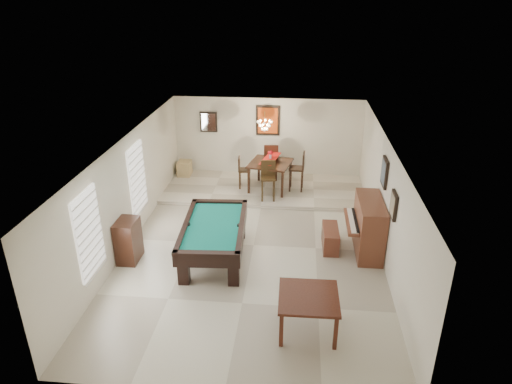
% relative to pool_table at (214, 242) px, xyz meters
% --- Properties ---
extents(ground_plane, '(6.00, 9.00, 0.02)m').
position_rel_pool_table_xyz_m(ground_plane, '(0.84, 0.64, -0.43)').
color(ground_plane, beige).
extents(wall_back, '(6.00, 0.04, 2.60)m').
position_rel_pool_table_xyz_m(wall_back, '(0.84, 5.14, 0.88)').
color(wall_back, silver).
rests_on(wall_back, ground_plane).
extents(wall_front, '(6.00, 0.04, 2.60)m').
position_rel_pool_table_xyz_m(wall_front, '(0.84, -3.86, 0.88)').
color(wall_front, silver).
rests_on(wall_front, ground_plane).
extents(wall_left, '(0.04, 9.00, 2.60)m').
position_rel_pool_table_xyz_m(wall_left, '(-2.16, 0.64, 0.88)').
color(wall_left, silver).
rests_on(wall_left, ground_plane).
extents(wall_right, '(0.04, 9.00, 2.60)m').
position_rel_pool_table_xyz_m(wall_right, '(3.84, 0.64, 0.88)').
color(wall_right, silver).
rests_on(wall_right, ground_plane).
extents(ceiling, '(6.00, 9.00, 0.04)m').
position_rel_pool_table_xyz_m(ceiling, '(0.84, 0.64, 2.18)').
color(ceiling, white).
rests_on(ceiling, wall_back).
extents(dining_step, '(6.00, 2.50, 0.12)m').
position_rel_pool_table_xyz_m(dining_step, '(0.84, 3.89, -0.36)').
color(dining_step, beige).
rests_on(dining_step, ground_plane).
extents(window_left_front, '(0.06, 1.00, 1.70)m').
position_rel_pool_table_xyz_m(window_left_front, '(-2.13, -1.56, 0.98)').
color(window_left_front, white).
rests_on(window_left_front, wall_left).
extents(window_left_rear, '(0.06, 1.00, 1.70)m').
position_rel_pool_table_xyz_m(window_left_rear, '(-2.13, 1.24, 0.98)').
color(window_left_rear, white).
rests_on(window_left_rear, wall_left).
extents(pool_table, '(1.51, 2.60, 0.84)m').
position_rel_pool_table_xyz_m(pool_table, '(0.00, 0.00, 0.00)').
color(pool_table, black).
rests_on(pool_table, ground_plane).
extents(square_table, '(1.08, 1.08, 0.74)m').
position_rel_pool_table_xyz_m(square_table, '(2.12, -2.23, -0.05)').
color(square_table, '#38170E').
rests_on(square_table, ground_plane).
extents(upright_piano, '(0.87, 1.54, 1.29)m').
position_rel_pool_table_xyz_m(upright_piano, '(3.39, 0.66, 0.22)').
color(upright_piano, brown).
rests_on(upright_piano, ground_plane).
extents(piano_bench, '(0.38, 0.93, 0.51)m').
position_rel_pool_table_xyz_m(piano_bench, '(2.67, 0.72, -0.16)').
color(piano_bench, '#5C2C1E').
rests_on(piano_bench, ground_plane).
extents(apothecary_chest, '(0.44, 0.66, 1.00)m').
position_rel_pool_table_xyz_m(apothecary_chest, '(-1.92, -0.26, 0.08)').
color(apothecary_chest, black).
rests_on(apothecary_chest, ground_plane).
extents(dining_table, '(1.39, 1.39, 0.97)m').
position_rel_pool_table_xyz_m(dining_table, '(1.01, 3.82, 0.18)').
color(dining_table, black).
rests_on(dining_table, dining_step).
extents(flower_vase, '(0.16, 0.16, 0.25)m').
position_rel_pool_table_xyz_m(flower_vase, '(1.01, 3.82, 0.79)').
color(flower_vase, red).
rests_on(flower_vase, dining_table).
extents(dining_chair_south, '(0.45, 0.45, 1.13)m').
position_rel_pool_table_xyz_m(dining_chair_south, '(1.01, 3.07, 0.26)').
color(dining_chair_south, black).
rests_on(dining_chair_south, dining_step).
extents(dining_chair_north, '(0.48, 0.48, 1.19)m').
position_rel_pool_table_xyz_m(dining_chair_north, '(0.98, 4.61, 0.30)').
color(dining_chair_north, black).
rests_on(dining_chair_north, dining_step).
extents(dining_chair_west, '(0.39, 0.39, 0.97)m').
position_rel_pool_table_xyz_m(dining_chair_west, '(0.24, 3.86, 0.18)').
color(dining_chair_west, black).
rests_on(dining_chair_west, dining_step).
extents(dining_chair_east, '(0.46, 0.46, 1.18)m').
position_rel_pool_table_xyz_m(dining_chair_east, '(1.80, 3.83, 0.29)').
color(dining_chair_east, black).
rests_on(dining_chair_east, dining_step).
extents(corner_bench, '(0.42, 0.52, 0.46)m').
position_rel_pool_table_xyz_m(corner_bench, '(-1.83, 4.67, -0.07)').
color(corner_bench, tan).
rests_on(corner_bench, dining_step).
extents(chandelier, '(0.44, 0.44, 0.60)m').
position_rel_pool_table_xyz_m(chandelier, '(0.84, 3.84, 1.78)').
color(chandelier, '#FFE5B2').
rests_on(chandelier, ceiling).
extents(back_painting, '(0.75, 0.06, 0.95)m').
position_rel_pool_table_xyz_m(back_painting, '(0.84, 5.10, 1.48)').
color(back_painting, '#D84C14').
rests_on(back_painting, wall_back).
extents(back_mirror, '(0.55, 0.06, 0.65)m').
position_rel_pool_table_xyz_m(back_mirror, '(-1.06, 5.10, 1.38)').
color(back_mirror, white).
rests_on(back_mirror, wall_back).
extents(right_picture_upper, '(0.06, 0.55, 0.65)m').
position_rel_pool_table_xyz_m(right_picture_upper, '(3.80, 0.94, 1.48)').
color(right_picture_upper, slate).
rests_on(right_picture_upper, wall_right).
extents(right_picture_lower, '(0.06, 0.45, 0.55)m').
position_rel_pool_table_xyz_m(right_picture_lower, '(3.80, -0.36, 1.28)').
color(right_picture_lower, gray).
rests_on(right_picture_lower, wall_right).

